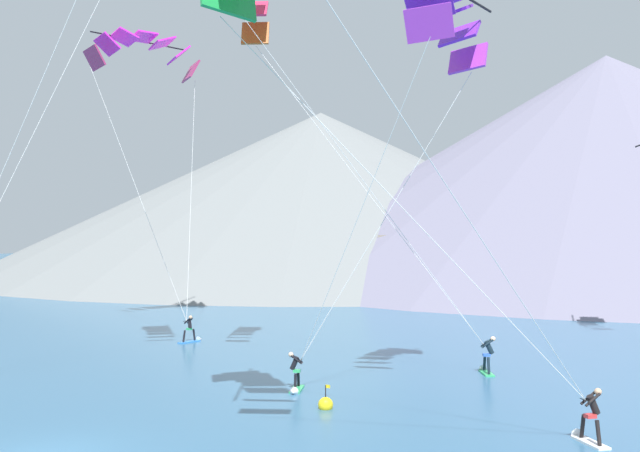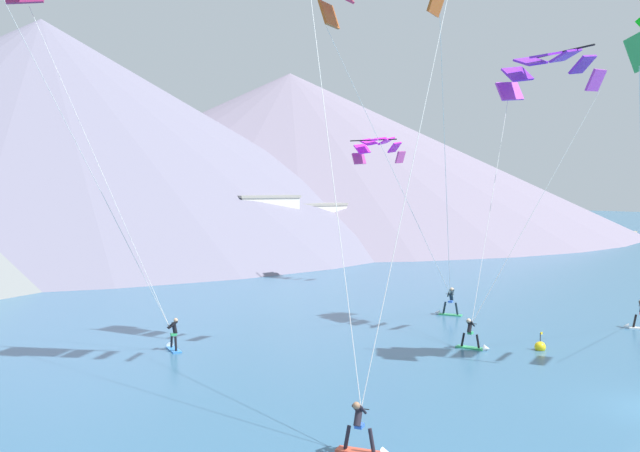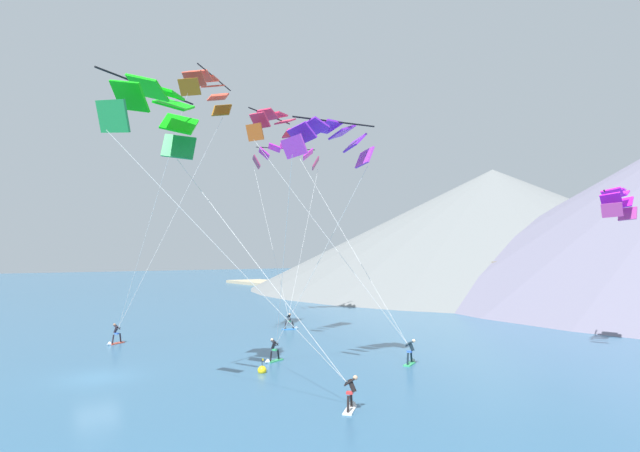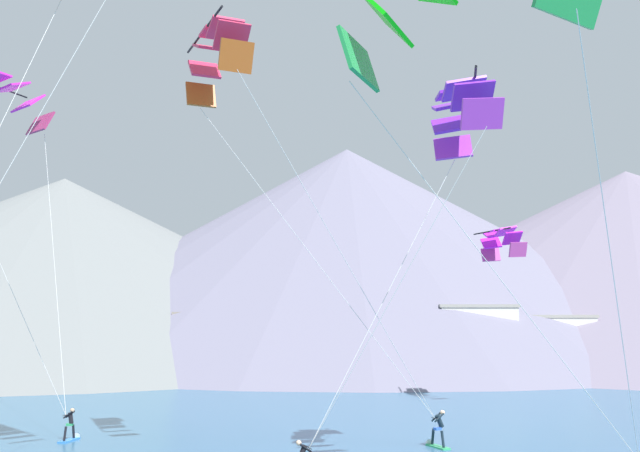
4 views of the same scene
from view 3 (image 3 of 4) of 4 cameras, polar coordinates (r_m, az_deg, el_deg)
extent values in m
plane|color=#336084|center=(34.28, -24.02, -15.56)|extent=(400.00, 400.00, 0.00)
cube|color=white|center=(25.38, 3.42, -20.27)|extent=(1.27, 1.38, 0.07)
cylinder|color=black|center=(24.89, 3.24, -19.63)|extent=(0.26, 0.27, 0.75)
cylinder|color=black|center=(25.64, 3.59, -19.14)|extent=(0.26, 0.27, 0.75)
cube|color=red|center=(25.16, 3.41, -18.49)|extent=(0.40, 0.39, 0.12)
cylinder|color=black|center=(25.05, 3.67, -17.75)|extent=(0.48, 0.46, 0.64)
cylinder|color=black|center=(24.91, 3.37, -17.40)|extent=(0.47, 0.42, 0.41)
cylinder|color=black|center=(25.14, 3.48, -17.27)|extent=(0.47, 0.42, 0.41)
cylinder|color=black|center=(25.06, 3.00, -17.39)|extent=(0.36, 0.42, 0.03)
sphere|color=tan|center=(24.93, 4.06, -16.90)|extent=(0.23, 0.23, 0.23)
cone|color=white|center=(26.18, 3.79, -19.58)|extent=(0.47, 0.46, 0.36)
cube|color=#33B266|center=(35.60, 10.21, -15.26)|extent=(1.04, 1.48, 0.07)
cylinder|color=#14232D|center=(35.15, 10.00, -14.72)|extent=(0.23, 0.29, 0.77)
cylinder|color=#14232D|center=(35.89, 10.40, -14.48)|extent=(0.23, 0.29, 0.77)
cube|color=blue|center=(35.43, 10.19, -13.93)|extent=(0.40, 0.37, 0.12)
cylinder|color=#14232D|center=(35.34, 10.38, -13.38)|extent=(0.53, 0.42, 0.66)
cylinder|color=#14232D|center=(35.21, 10.15, -13.11)|extent=(0.54, 0.33, 0.43)
cylinder|color=#14232D|center=(35.45, 10.28, -13.05)|extent=(0.54, 0.33, 0.43)
cylinder|color=black|center=(35.39, 9.93, -13.12)|extent=(0.26, 0.48, 0.03)
sphere|color=beige|center=(35.21, 10.67, -12.77)|extent=(0.24, 0.24, 0.24)
cone|color=white|center=(36.40, 10.64, -14.88)|extent=(0.46, 0.43, 0.36)
cube|color=#33B266|center=(36.24, -5.21, -15.08)|extent=(0.89, 1.50, 0.07)
cylinder|color=black|center=(36.46, -4.79, -14.41)|extent=(0.18, 0.25, 0.69)
cylinder|color=black|center=(35.87, -5.63, -14.59)|extent=(0.18, 0.25, 0.69)
cube|color=#33B266|center=(36.09, -5.20, -13.91)|extent=(0.34, 0.30, 0.12)
cylinder|color=black|center=(36.10, -5.32, -13.40)|extent=(0.45, 0.33, 0.59)
cylinder|color=black|center=(36.09, -5.08, -13.14)|extent=(0.49, 0.24, 0.38)
cylinder|color=black|center=(35.92, -5.32, -13.18)|extent=(0.49, 0.24, 0.38)
cylinder|color=black|center=(35.89, -4.97, -13.24)|extent=(0.20, 0.50, 0.03)
sphere|color=beige|center=(36.13, -5.51, -12.82)|extent=(0.21, 0.21, 0.21)
cone|color=white|center=(35.58, -6.15, -15.19)|extent=(0.44, 0.40, 0.36)
cube|color=#E54C33|center=(46.12, -22.23, -12.30)|extent=(1.11, 1.46, 0.07)
cylinder|color=#231E28|center=(46.33, -21.85, -11.76)|extent=(0.23, 0.27, 0.74)
cylinder|color=#231E28|center=(45.79, -22.58, -11.85)|extent=(0.23, 0.27, 0.74)
cube|color=blue|center=(46.00, -22.20, -11.31)|extent=(0.39, 0.36, 0.12)
cylinder|color=#231E28|center=(46.03, -22.29, -10.88)|extent=(0.50, 0.42, 0.63)
cylinder|color=#231E28|center=(46.02, -22.09, -10.66)|extent=(0.50, 0.34, 0.41)
cylinder|color=#231E28|center=(45.85, -22.31, -10.68)|extent=(0.50, 0.34, 0.41)
cylinder|color=black|center=(45.81, -22.04, -10.73)|extent=(0.29, 0.46, 0.03)
sphere|color=#9E7051|center=(46.11, -22.43, -10.39)|extent=(0.23, 0.23, 0.23)
cone|color=white|center=(45.52, -23.04, -12.32)|extent=(0.46, 0.44, 0.36)
cube|color=#337FDB|center=(50.83, -3.54, -11.67)|extent=(0.71, 1.50, 0.07)
cylinder|color=black|center=(50.63, -3.97, -11.26)|extent=(0.16, 0.25, 0.70)
cylinder|color=black|center=(50.91, -3.12, -11.22)|extent=(0.16, 0.25, 0.70)
cube|color=#33B266|center=(50.72, -3.54, -10.81)|extent=(0.33, 0.28, 0.12)
cylinder|color=black|center=(50.64, -3.52, -10.46)|extent=(0.34, 0.26, 0.59)
cylinder|color=black|center=(50.67, -3.68, -10.26)|extent=(0.51, 0.17, 0.39)
cylinder|color=black|center=(50.75, -3.44, -10.25)|extent=(0.51, 0.17, 0.39)
cylinder|color=black|center=(50.88, -3.63, -10.27)|extent=(0.13, 0.52, 0.03)
sphere|color=tan|center=(50.52, -3.49, -10.04)|extent=(0.21, 0.21, 0.21)
cone|color=white|center=(51.13, -2.61, -11.55)|extent=(0.41, 0.36, 0.36)
cube|color=#1D8E42|center=(25.64, -22.60, 11.51)|extent=(2.05, 1.33, 1.64)
cube|color=#0DD50D|center=(26.38, -20.93, 13.69)|extent=(2.31, 1.77, 1.56)
cube|color=#0DD50D|center=(27.46, -19.11, 14.70)|extent=(2.40, 2.13, 1.22)
cube|color=#0DD50D|center=(28.68, -17.50, 14.47)|extent=(2.35, 2.34, 0.68)
cube|color=#0DD50D|center=(29.84, -16.36, 13.19)|extent=(2.14, 2.40, 1.22)
cube|color=#0DD50D|center=(30.75, -15.80, 11.16)|extent=(1.79, 2.31, 1.56)
cube|color=#1D8E42|center=(31.31, -15.83, 8.70)|extent=(1.37, 2.04, 1.64)
cylinder|color=black|center=(29.13, -18.93, 14.74)|extent=(3.08, 6.05, 0.10)
cylinder|color=silver|center=(23.89, -10.43, -3.64)|extent=(5.24, 10.02, 11.89)
cylinder|color=silver|center=(27.22, -7.78, -3.62)|extent=(10.16, 4.96, 11.89)
cube|color=#B8521B|center=(38.99, -7.46, 10.59)|extent=(1.50, 1.07, 1.25)
cube|color=#E92A50|center=(39.74, -6.88, 11.89)|extent=(1.67, 1.45, 1.03)
cube|color=#E92A50|center=(40.71, -6.00, 12.56)|extent=(1.78, 1.69, 0.63)
cube|color=#E92A50|center=(41.71, -4.98, 12.52)|extent=(1.81, 1.74, 0.13)
cube|color=#E92A50|center=(42.59, -4.02, 11.83)|extent=(1.78, 1.68, 0.63)
cube|color=#E92A50|center=(43.21, -3.25, 10.63)|extent=(1.68, 1.44, 1.03)
cube|color=#B8521B|center=(43.48, -2.78, 9.11)|extent=(1.50, 1.05, 1.25)
cylinder|color=black|center=(42.07, -5.70, 12.38)|extent=(2.43, 5.20, 0.10)
cylinder|color=silver|center=(35.91, 0.73, -1.17)|extent=(8.90, 7.22, 14.81)
cylinder|color=silver|center=(38.52, 2.94, -1.31)|extent=(11.31, 1.76, 14.81)
cube|color=#AF36C4|center=(32.41, 5.12, 7.81)|extent=(1.63, 0.88, 1.24)
cube|color=purple|center=(32.30, 4.00, 9.44)|extent=(1.64, 1.13, 1.12)
cube|color=purple|center=(31.94, 2.54, 10.65)|extent=(1.64, 1.22, 0.84)
cube|color=purple|center=(31.36, 0.89, 11.30)|extent=(1.64, 1.19, 0.45)
cube|color=purple|center=(30.65, -0.73, 11.25)|extent=(1.64, 1.27, 0.84)
cube|color=purple|center=(29.89, -2.09, 10.48)|extent=(1.63, 1.18, 1.12)
cube|color=#AF36C4|center=(29.18, -2.98, 9.04)|extent=(1.63, 0.93, 1.24)
cylinder|color=black|center=(30.85, 1.72, 11.83)|extent=(1.14, 5.44, 0.10)
cylinder|color=silver|center=(33.47, 0.04, -3.71)|extent=(6.45, 2.97, 11.93)
cylinder|color=silver|center=(31.83, -4.18, -3.73)|extent=(6.54, 2.89, 11.93)
cube|color=#915911|center=(46.37, -11.16, 12.86)|extent=(1.74, 1.68, 1.17)
cube|color=#E5472F|center=(45.92, -11.57, 14.25)|extent=(1.94, 1.90, 0.92)
cube|color=#E5472F|center=(45.17, -12.14, 15.36)|extent=(2.06, 2.04, 0.56)
cube|color=#E5472F|center=(44.18, -12.80, 16.09)|extent=(2.08, 2.06, 0.14)
cube|color=#E5472F|center=(43.06, -13.51, 16.33)|extent=(2.06, 2.04, 0.56)
cube|color=#E5472F|center=(41.94, -14.17, 16.00)|extent=(1.93, 1.91, 0.92)
cube|color=#915911|center=(40.94, -14.70, 15.12)|extent=(1.73, 1.70, 1.17)
cylinder|color=black|center=(43.90, -11.89, 16.22)|extent=(4.44, 4.87, 0.10)
cylinder|color=silver|center=(45.02, -16.52, 0.78)|extent=(3.31, 7.78, 18.43)
cylinder|color=silver|center=(42.05, -18.72, 1.09)|extent=(7.95, 2.77, 18.43)
cube|color=#982A5A|center=(58.65, -7.28, 7.26)|extent=(2.14, 1.47, 1.42)
cube|color=#E225C7|center=(58.97, -6.40, 8.25)|extent=(2.30, 1.83, 1.19)
cube|color=#E225C7|center=(59.20, -5.23, 8.89)|extent=(2.37, 2.08, 0.81)
cube|color=#E225C7|center=(59.33, -3.89, 9.09)|extent=(2.38, 2.19, 0.34)
cube|color=#E225C7|center=(59.33, -2.55, 8.85)|extent=(2.32, 2.20, 0.81)
cube|color=#E225C7|center=(59.21, -1.38, 8.18)|extent=(2.19, 2.07, 1.19)
cube|color=#982A5A|center=(58.98, -0.51, 7.18)|extent=(1.99, 1.79, 1.42)
cylinder|color=black|center=(60.15, -3.93, 8.83)|extent=(2.78, 6.61, 0.10)
cylinder|color=silver|center=(54.05, -5.75, -1.21)|extent=(8.07, 0.25, 16.28)
cylinder|color=silver|center=(54.24, -1.79, -1.23)|extent=(4.48, 6.81, 16.28)
cube|color=#B83C92|center=(41.12, 30.39, 1.57)|extent=(1.34, 0.87, 1.07)
cube|color=#DC1BE7|center=(41.69, 30.31, 2.65)|extent=(1.41, 1.16, 0.99)
cube|color=#DC1BE7|center=(42.53, 30.40, 3.30)|extent=(1.46, 1.28, 0.74)
cube|color=#DC1BE7|center=(43.47, 30.64, 3.43)|extent=(1.49, 1.23, 0.36)
cube|color=#DC1BE7|center=(44.36, 30.98, 3.06)|extent=(1.48, 1.10, 0.74)
cube|color=#DC1BE7|center=(45.04, 31.35, 2.27)|extent=(1.44, 0.81, 0.99)
cube|color=#B83C92|center=(45.41, 31.70, 1.20)|extent=(1.38, 0.43, 1.07)
cylinder|color=black|center=(43.60, 29.90, 3.25)|extent=(1.66, 4.13, 0.10)
sphere|color=yellow|center=(32.96, -6.64, -16.05)|extent=(0.56, 0.56, 0.56)
cylinder|color=black|center=(32.85, -6.63, -15.20)|extent=(0.04, 0.04, 0.44)
cube|color=yellow|center=(32.74, -6.55, -14.93)|extent=(0.18, 0.01, 0.12)
cube|color=tan|center=(70.27, 26.81, -8.74)|extent=(180.00, 10.00, 0.70)
cube|color=beige|center=(84.23, 16.91, -6.51)|extent=(5.47, 5.55, 5.02)
cube|color=gray|center=(84.12, 16.88, -4.70)|extent=(5.69, 5.77, 0.30)
cube|color=silver|center=(87.29, 10.89, -6.82)|extent=(5.84, 5.57, 3.98)
cube|color=#9D9992|center=(87.18, 10.88, -5.41)|extent=(6.07, 5.79, 0.30)
cube|color=beige|center=(77.78, 23.03, -6.24)|extent=(8.71, 5.47, 6.17)
cube|color=gray|center=(77.67, 22.98, -3.86)|extent=(9.06, 5.69, 0.30)
cone|color=slate|center=(120.52, 19.24, -0.23)|extent=(110.21, 110.21, 27.01)
camera|label=1|loc=(18.47, -61.81, -4.85)|focal=40.00mm
camera|label=2|loc=(58.51, -40.97, -1.83)|focal=40.00mm
camera|label=4|loc=(31.75, -54.36, -3.78)|focal=40.00mm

